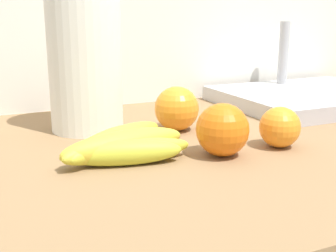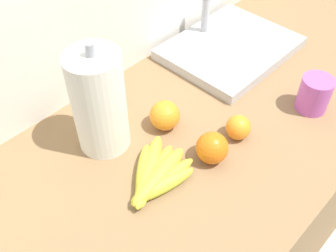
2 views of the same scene
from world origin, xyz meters
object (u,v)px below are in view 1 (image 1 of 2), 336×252
banana_bunch (120,146)px  orange_center (222,130)px  orange_far_right (177,109)px  sink_basin (311,96)px  orange_front (280,127)px  paper_towel_roll (85,56)px

banana_bunch → orange_center: 0.15m
banana_bunch → orange_far_right: 0.18m
orange_far_right → sink_basin: (0.39, 0.08, -0.02)m
banana_bunch → orange_front: bearing=-11.5°
orange_front → paper_towel_roll: (-0.25, 0.23, 0.10)m
orange_center → sink_basin: size_ratio=0.20×
paper_towel_roll → sink_basin: (0.53, 0.01, -0.11)m
orange_front → orange_center: size_ratio=0.82×
banana_bunch → orange_front: (0.25, -0.05, 0.01)m
orange_far_right → orange_front: orange_far_right is taller
orange_far_right → sink_basin: sink_basin is taller
orange_front → paper_towel_roll: size_ratio=0.22×
paper_towel_roll → orange_far_right: bearing=-27.0°
orange_far_right → sink_basin: bearing=12.0°
orange_front → banana_bunch: bearing=168.5°
orange_far_right → sink_basin: size_ratio=0.20×
banana_bunch → sink_basin: sink_basin is taller
orange_center → paper_towel_roll: bearing=121.5°
banana_bunch → orange_center: size_ratio=2.61×
orange_far_right → sink_basin: 0.39m
sink_basin → orange_far_right: bearing=-168.0°
orange_center → orange_far_right: bearing=89.4°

